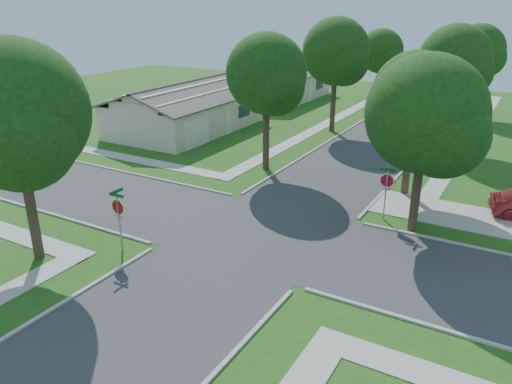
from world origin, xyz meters
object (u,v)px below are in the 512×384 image
Objects in this scene: stop_sign_sw at (118,210)px; stop_sign_ne at (387,183)px; house_nw_far at (276,86)px; house_nw_near at (186,113)px; tree_e_mid at (455,64)px; tree_e_near at (416,99)px; tree_w_near at (267,78)px; tree_w_far at (381,53)px; car_curb_east at (414,119)px; tree_ne_corner at (427,120)px; car_curb_west at (410,89)px; tree_sw_corner at (17,119)px; tree_w_mid at (337,55)px; tree_e_far at (478,53)px.

stop_sign_sw and stop_sign_ne have the same top height.
house_nw_near is at bearing -90.00° from house_nw_far.
stop_sign_sw is 27.71m from tree_e_mid.
house_nw_far reaches higher than stop_sign_sw.
house_nw_far is (-20.69, 27.30, -0.51)m from stop_sign_ne.
tree_w_near is at bearing 180.00° from tree_e_near.
stop_sign_ne is at bearing -52.84° from house_nw_far.
tree_w_far is 1.72× the size of car_curb_east.
tree_ne_corner reaches higher than car_curb_east.
tree_e_near is at bearing 108.53° from tree_ne_corner.
tree_ne_corner is at bearing 38.84° from stop_sign_sw.
house_nw_near reaches higher than car_curb_west.
tree_sw_corner is 17.78m from tree_ne_corner.
tree_e_near reaches higher than car_curb_west.
tree_ne_corner reaches higher than house_nw_far.
car_curb_west is at bearing 80.34° from tree_w_far.
tree_e_near is (9.45, 13.71, 3.61)m from stop_sign_sw.
tree_w_near is at bearing -90.02° from tree_w_mid.
tree_e_far is at bearing 76.27° from stop_sign_sw.
tree_e_mid is 8.15m from car_curb_east.
tree_ne_corner is at bearing -56.78° from tree_w_mid.
tree_e_mid is 1.06× the size of tree_e_far.
tree_e_mid is 2.08× the size of car_curb_west.
tree_e_near is at bearing 52.70° from tree_sw_corner.
stop_sign_sw is 0.32× the size of tree_e_mid.
tree_e_near is 21.98m from house_nw_near.
tree_e_mid reaches higher than house_nw_far.
tree_w_near is (-9.40, 0.00, 0.47)m from tree_e_near.
tree_sw_corner is at bearing -77.62° from house_nw_far.
car_curb_east is at bearing 39.99° from tree_w_mid.
tree_e_mid reaches higher than tree_ne_corner.
tree_w_mid is 0.70× the size of house_nw_far.
house_nw_near and house_nw_far have the same top height.
tree_e_far is 0.97× the size of tree_w_near.
car_curb_east is (-3.55, 16.90, -4.85)m from tree_e_near.
tree_w_mid reaches higher than car_curb_east.
tree_sw_corner reaches higher than tree_e_mid.
stop_sign_ne is at bearing -60.20° from tree_w_mid.
tree_w_near reaches higher than stop_sign_ne.
tree_ne_corner reaches higher than car_curb_west.
house_nw_far is 18.25m from car_curb_east.
house_nw_near is 30.37m from car_curb_west.
stop_sign_sw is at bearing -141.16° from tree_ne_corner.
stop_sign_ne is 23.12m from house_nw_near.
tree_e_far is at bearing 73.44° from tree_sw_corner.
tree_e_far is at bearing 5.53° from house_nw_far.
tree_w_mid is 1.10× the size of tree_ne_corner.
tree_e_far is at bearing 89.90° from stop_sign_ne.
house_nw_far reaches higher than car_curb_west.
tree_e_near is at bearing -90.00° from tree_e_far.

